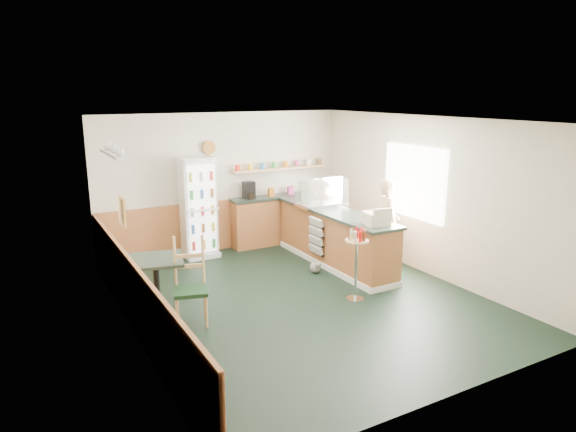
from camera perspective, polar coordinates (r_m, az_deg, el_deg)
ground at (r=7.97m, az=1.40°, el=-9.12°), size 6.00×6.00×0.00m
room_envelope at (r=8.03m, az=-2.59°, el=2.45°), size 5.04×6.02×2.72m
service_counter at (r=9.35m, az=5.20°, el=-2.68°), size 0.68×3.01×1.01m
back_counter at (r=10.68m, az=-0.72°, el=-0.07°), size 2.24×0.42×1.69m
drinks_fridge at (r=9.82m, az=-9.91°, el=0.90°), size 0.63×0.53×1.90m
display_case at (r=9.53m, az=3.78°, el=2.63°), size 0.90×0.47×0.51m
cash_register at (r=8.30m, az=9.74°, el=-0.28°), size 0.42×0.43×0.20m
shopkeeper at (r=9.19m, az=11.07°, el=-0.88°), size 0.58×0.66×1.63m
condiment_stand at (r=7.73m, az=7.63°, el=-4.05°), size 0.35×0.35×1.10m
newspaper_rack at (r=9.19m, az=3.14°, el=-2.27°), size 0.09×0.42×0.67m
cafe_table at (r=7.48m, az=-14.43°, el=-6.37°), size 0.90×0.90×0.82m
cafe_chair at (r=7.13m, az=-11.05°, el=-6.81°), size 0.55×0.55×1.19m
dog_doorstop at (r=8.99m, az=3.09°, el=-5.68°), size 0.19×0.25×0.23m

